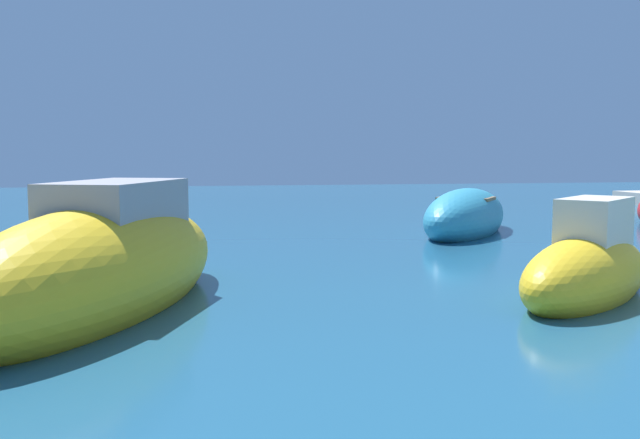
# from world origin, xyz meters

# --- Properties ---
(moored_boat_1) EXTENTS (4.17, 6.75, 2.14)m
(moored_boat_1) POSITION_xyz_m (-8.79, 4.89, 0.57)
(moored_boat_1) COLOR gold
(moored_boat_1) RESTS_ON ground
(moored_boat_4) EXTENTS (4.41, 5.18, 1.52)m
(moored_boat_4) POSITION_xyz_m (-0.49, 12.45, 0.42)
(moored_boat_4) COLOR teal
(moored_boat_4) RESTS_ON ground
(moored_boat_5) EXTENTS (3.72, 3.49, 1.72)m
(moored_boat_5) POSITION_xyz_m (-1.92, 4.34, 0.42)
(moored_boat_5) COLOR gold
(moored_boat_5) RESTS_ON ground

